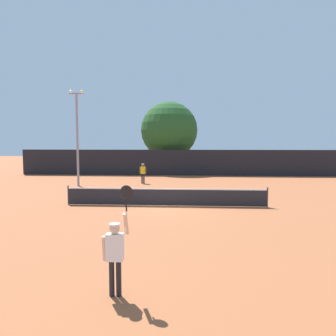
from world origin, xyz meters
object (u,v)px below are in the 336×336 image
Objects in this scene: player_receiving at (143,171)px; light_pole at (77,131)px; player_serving at (115,248)px; large_tree at (169,130)px; tennis_ball at (143,195)px; parked_car_near at (195,163)px.

player_receiving is 6.23m from light_pole.
large_tree reaches higher than player_serving.
parked_car_near reaches higher than tennis_ball.
tennis_ball is at bearing -104.93° from parked_car_near.
parked_car_near is (2.46, 33.50, -0.33)m from player_serving.
player_receiving is 6.37m from tennis_ball.
light_pole reaches higher than player_serving.
light_pole is (-5.83, 4.35, 4.30)m from tennis_ball.
light_pole is (-7.14, 17.64, 3.22)m from player_serving.
player_serving is at bearing -67.97° from light_pole.
tennis_ball is (-1.31, 13.29, -1.07)m from player_serving.
player_receiving is at bearing -112.83° from parked_car_near.
player_receiving is at bearing 96.46° from player_serving.
player_serving is 0.31× the size of large_tree.
light_pole is 1.74× the size of parked_car_near.
player_receiving reaches higher than tennis_ball.
player_receiving is at bearing 20.87° from light_pole.
player_receiving is 0.20× the size of large_tree.
parked_car_near is at bearing -108.47° from player_receiving.
light_pole is at bearing 20.87° from player_receiving.
parked_car_near is (3.77, 20.20, 0.74)m from tennis_ball.
player_serving reaches higher than parked_car_near.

